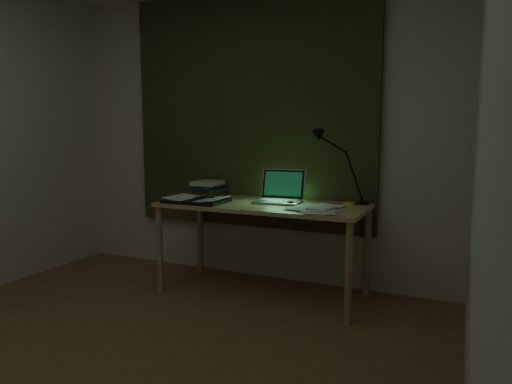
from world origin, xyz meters
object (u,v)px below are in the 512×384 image
open_textbook (197,200)px  book_stack (208,188)px  laptop (278,187)px  desk (262,249)px  loose_papers (315,208)px  desk_lamp (364,169)px

open_textbook → book_stack: bearing=105.8°
laptop → desk: bearing=-144.8°
loose_papers → desk: bearing=168.8°
laptop → loose_papers: laptop is taller
book_stack → desk_lamp: size_ratio=0.47×
desk_lamp → laptop: bearing=-162.9°
loose_papers → desk_lamp: desk_lamp is taller
desk → desk_lamp: (0.71, 0.28, 0.63)m
laptop → loose_papers: bearing=-29.6°
laptop → book_stack: size_ratio=1.59×
open_textbook → loose_papers: size_ratio=1.29×
desk → book_stack: size_ratio=6.29×
desk → laptop: laptop is taller
desk_lamp → desk: bearing=-159.5°
open_textbook → desk_lamp: bearing=18.8°
desk → loose_papers: (0.45, -0.09, 0.37)m
laptop → loose_papers: size_ratio=1.12×
book_stack → desk_lamp: (1.31, 0.08, 0.20)m
open_textbook → book_stack: (-0.11, 0.36, 0.05)m
open_textbook → loose_papers: 0.94m
desk → book_stack: book_stack is taller
desk → open_textbook: 0.64m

